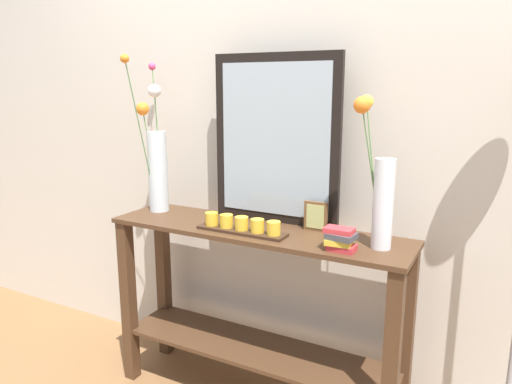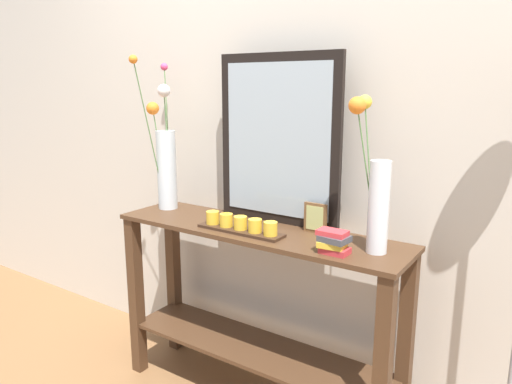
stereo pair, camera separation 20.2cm
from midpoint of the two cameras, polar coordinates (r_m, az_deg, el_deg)
name	(u,v)px [view 2 (the right image)]	position (r m, az deg, el deg)	size (l,w,h in m)	color
wall_back	(292,102)	(2.23, 6.93, 10.58)	(6.40, 0.08, 2.70)	beige
console_table	(256,297)	(2.17, 2.72, -12.41)	(1.33, 0.34, 0.82)	#472D1C
mirror_leaning	(278,140)	(2.09, 5.41, 6.12)	(0.59, 0.03, 0.73)	black
tall_vase_left	(165,159)	(2.38, -8.32, 3.89)	(0.18, 0.31, 0.73)	silver
vase_right	(375,190)	(1.80, 17.10, 0.19)	(0.17, 0.16, 0.56)	silver
candle_tray	(240,225)	(2.00, 1.03, -4.02)	(0.39, 0.09, 0.07)	#382316
picture_frame_small	(315,218)	(2.02, 9.90, -3.08)	(0.10, 0.01, 0.13)	brown
book_stack	(334,242)	(1.79, 12.39, -5.83)	(0.12, 0.09, 0.09)	#C63338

